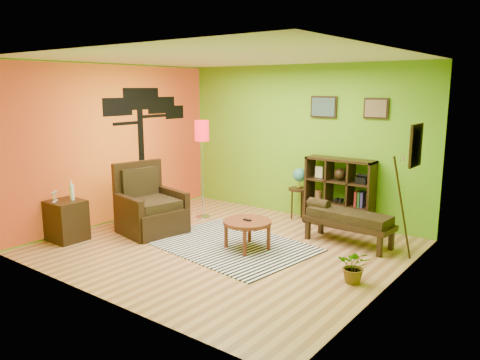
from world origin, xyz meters
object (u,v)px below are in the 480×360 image
Objects in this scene: potted_plant at (355,270)px; floor_lamp at (202,140)px; side_cabinet at (66,220)px; cube_shelf at (340,193)px; coffee_table at (247,225)px; globe_table at (299,181)px; armchair at (150,211)px; bench at (347,218)px.

floor_lamp is at bearing 162.72° from potted_plant.
cube_shelf reaches higher than side_cabinet.
coffee_table is 2.01m from cube_shelf.
globe_table is 2.93m from potted_plant.
armchair reaches higher than side_cabinet.
globe_table reaches higher than bench.
potted_plant is (1.79, -0.19, -0.21)m from coffee_table.
floor_lamp is at bearing -145.84° from globe_table.
coffee_table is 0.51× the size of bench.
floor_lamp is 2.95m from bench.
armchair reaches higher than globe_table.
armchair is 2.73m from globe_table.
coffee_table is at bearing -106.95° from cube_shelf.
potted_plant is (3.63, 0.08, -0.18)m from armchair.
globe_table is at bearing -178.02° from cube_shelf.
coffee_table is at bearing -133.71° from bench.
floor_lamp reaches higher than bench.
coffee_table is 0.76× the size of globe_table.
armchair is at bearing -154.43° from bench.
floor_lamp is at bearing -155.66° from cube_shelf.
cube_shelf is (3.11, 3.30, 0.27)m from side_cabinet.
floor_lamp is 1.89× the size of globe_table.
side_cabinet is at bearing -125.39° from globe_table.
coffee_table is at bearing 8.37° from armchair.
coffee_table is 0.63× the size of armchair.
bench is at bearing 34.83° from side_cabinet.
bench is at bearing -30.64° from globe_table.
coffee_table is at bearing 173.99° from potted_plant.
cube_shelf is at bearing 24.34° from floor_lamp.
side_cabinet reaches higher than globe_table.
cube_shelf is at bearing 119.96° from potted_plant.
floor_lamp is at bearing 152.02° from coffee_table.
armchair reaches higher than bench.
cube_shelf is at bearing 42.02° from armchair.
potted_plant is (2.00, -2.07, -0.55)m from globe_table.
side_cabinet is 0.67× the size of bench.
bench is at bearing 118.73° from potted_plant.
armchair is 1.21× the size of globe_table.
potted_plant is at bearing -45.98° from globe_table.
armchair is at bearing 58.12° from side_cabinet.
coffee_table is 1.55m from bench.
armchair is (-1.84, -0.27, -0.03)m from coffee_table.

